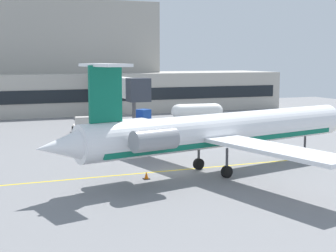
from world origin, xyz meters
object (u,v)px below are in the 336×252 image
(belt_loader, at_px, (82,126))
(pushback_tractor, at_px, (140,118))
(regional_jet, at_px, (220,131))
(fuel_tank, at_px, (197,111))

(belt_loader, bearing_deg, pushback_tractor, 27.01)
(regional_jet, height_order, belt_loader, regional_jet)
(pushback_tractor, bearing_deg, fuel_tank, 11.02)
(pushback_tractor, distance_m, belt_loader, 9.87)
(fuel_tank, bearing_deg, belt_loader, -160.78)
(pushback_tractor, height_order, fuel_tank, fuel_tank)
(regional_jet, bearing_deg, fuel_tank, 68.03)
(belt_loader, bearing_deg, fuel_tank, 19.22)
(regional_jet, bearing_deg, belt_loader, 102.99)
(belt_loader, distance_m, fuel_tank, 19.05)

